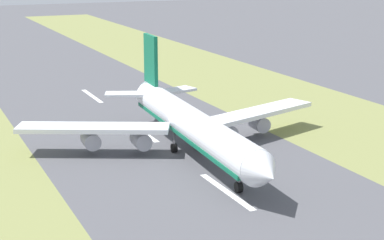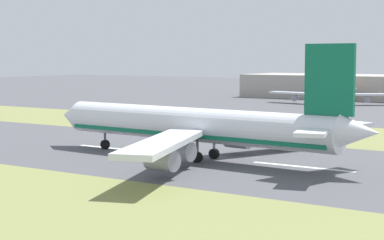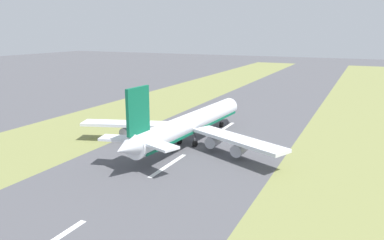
% 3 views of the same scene
% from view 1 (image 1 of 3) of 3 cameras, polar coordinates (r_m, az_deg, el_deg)
% --- Properties ---
extents(ground_plane, '(800.00, 800.00, 0.00)m').
position_cam_1_polar(ground_plane, '(125.14, -1.82, -2.90)').
color(ground_plane, '#4C4C51').
extents(grass_median_west, '(40.00, 600.00, 0.01)m').
position_cam_1_polar(grass_median_west, '(147.58, 14.54, -0.67)').
color(grass_median_west, olive).
rests_on(grass_median_west, ground).
extents(centreline_dash_near, '(1.20, 18.00, 0.01)m').
position_cam_1_polar(centreline_dash_near, '(177.26, -8.87, 2.13)').
color(centreline_dash_near, silver).
rests_on(centreline_dash_near, ground).
extents(centreline_dash_mid, '(1.20, 18.00, 0.01)m').
position_cam_1_polar(centreline_dash_mid, '(140.16, -4.44, -1.03)').
color(centreline_dash_mid, silver).
rests_on(centreline_dash_mid, ground).
extents(centreline_dash_far, '(1.20, 18.00, 0.01)m').
position_cam_1_polar(centreline_dash_far, '(105.20, 3.07, -6.34)').
color(centreline_dash_far, silver).
rests_on(centreline_dash_far, ground).
extents(airplane_main_jet, '(64.02, 67.21, 20.20)m').
position_cam_1_polar(airplane_main_jet, '(123.44, -0.31, -0.23)').
color(airplane_main_jet, silver).
rests_on(airplane_main_jet, ground).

